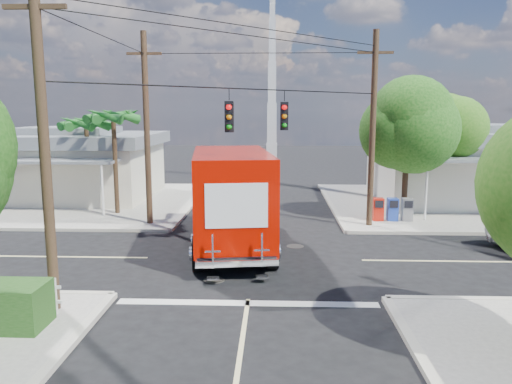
{
  "coord_description": "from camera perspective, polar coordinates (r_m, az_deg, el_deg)",
  "views": [
    {
      "loc": [
        0.77,
        -17.87,
        5.48
      ],
      "look_at": [
        0.0,
        2.0,
        2.2
      ],
      "focal_mm": 35.0,
      "sensor_mm": 36.0,
      "label": 1
    }
  ],
  "objects": [
    {
      "name": "ground",
      "position": [
        18.7,
        -0.24,
        -7.67
      ],
      "size": [
        120.0,
        120.0,
        0.0
      ],
      "primitive_type": "plane",
      "color": "black",
      "rests_on": "ground"
    },
    {
      "name": "sidewalk_ne",
      "position": [
        30.95,
        21.25,
        -1.34
      ],
      "size": [
        14.12,
        14.12,
        0.14
      ],
      "color": "gray",
      "rests_on": "ground"
    },
    {
      "name": "sidewalk_nw",
      "position": [
        31.49,
        -19.54,
        -1.07
      ],
      "size": [
        14.12,
        14.12,
        0.14
      ],
      "color": "gray",
      "rests_on": "ground"
    },
    {
      "name": "road_markings",
      "position": [
        17.3,
        -0.45,
        -9.08
      ],
      "size": [
        32.0,
        32.0,
        0.01
      ],
      "color": "beige",
      "rests_on": "ground"
    },
    {
      "name": "building_ne",
      "position": [
        32.21,
        23.59,
        2.96
      ],
      "size": [
        11.8,
        10.2,
        4.5
      ],
      "color": "silver",
      "rests_on": "sidewalk_ne"
    },
    {
      "name": "building_nw",
      "position": [
        33.07,
        -20.54,
        3.12
      ],
      "size": [
        10.8,
        10.2,
        4.3
      ],
      "color": "beige",
      "rests_on": "sidewalk_nw"
    },
    {
      "name": "radio_tower",
      "position": [
        37.87,
        1.83,
        9.61
      ],
      "size": [
        0.8,
        0.8,
        17.0
      ],
      "color": "silver",
      "rests_on": "ground"
    },
    {
      "name": "tree_ne_front",
      "position": [
        25.46,
        17.01,
        7.36
      ],
      "size": [
        4.21,
        4.14,
        6.66
      ],
      "color": "#422D1C",
      "rests_on": "sidewalk_ne"
    },
    {
      "name": "tree_ne_back",
      "position": [
        28.34,
        20.94,
        6.14
      ],
      "size": [
        3.77,
        3.66,
        5.82
      ],
      "color": "#422D1C",
      "rests_on": "sidewalk_ne"
    },
    {
      "name": "palm_nw_front",
      "position": [
        26.68,
        -16.0,
        8.07
      ],
      "size": [
        3.01,
        3.08,
        5.59
      ],
      "color": "#422D1C",
      "rests_on": "sidewalk_nw"
    },
    {
      "name": "palm_nw_back",
      "position": [
        28.77,
        -18.85,
        7.26
      ],
      "size": [
        3.01,
        3.08,
        5.19
      ],
      "color": "#422D1C",
      "rests_on": "sidewalk_nw"
    },
    {
      "name": "utility_poles",
      "position": [
        19.63,
        -4.7,
        6.98
      ],
      "size": [
        12.0,
        10.68,
        9.0
      ],
      "color": "#473321",
      "rests_on": "ground"
    },
    {
      "name": "vending_boxes",
      "position": [
        25.2,
        15.33,
        -1.93
      ],
      "size": [
        1.9,
        0.5,
        1.1
      ],
      "color": "red",
      "rests_on": "sidewalk_ne"
    },
    {
      "name": "delivery_truck",
      "position": [
        20.01,
        -2.92,
        -0.69
      ],
      "size": [
        3.95,
        9.32,
        3.91
      ],
      "color": "black",
      "rests_on": "ground"
    }
  ]
}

